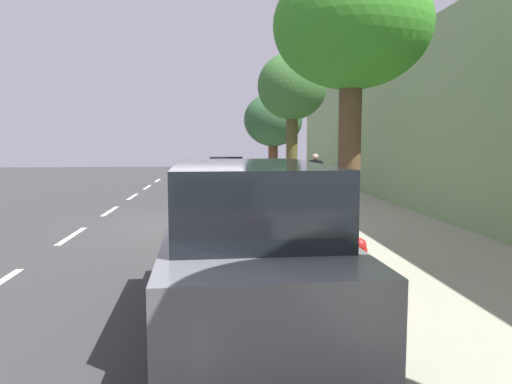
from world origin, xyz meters
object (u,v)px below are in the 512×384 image
parked_suv_grey_second (248,244)px  bicycle_at_curb (265,231)px  parked_sedan_silver_far (227,172)px  cyclist_with_backpack (278,200)px  pedestrian_on_phone (315,174)px  street_tree_mid_block (352,30)px  street_tree_far_end (292,89)px  fire_hydrant (359,268)px  parked_sedan_green_mid (232,193)px  street_tree_corner (273,121)px

parked_suv_grey_second → bicycle_at_curb: 4.49m
parked_sedan_silver_far → bicycle_at_curb: bearing=-87.8°
cyclist_with_backpack → parked_sedan_silver_far: bearing=93.0°
cyclist_with_backpack → pedestrian_on_phone: 8.36m
parked_suv_grey_second → street_tree_mid_block: 5.07m
parked_suv_grey_second → street_tree_far_end: (2.10, 10.51, 2.94)m
parked_sedan_silver_far → street_tree_far_end: (2.01, -8.16, 3.21)m
fire_hydrant → street_tree_far_end: bearing=86.7°
parked_suv_grey_second → fire_hydrant: (1.52, 0.58, -0.48)m
parked_sedan_green_mid → street_tree_corner: (2.05, 7.63, 2.40)m
street_tree_mid_block → street_tree_far_end: street_tree_mid_block is taller
parked_sedan_silver_far → street_tree_far_end: bearing=-76.1°
street_tree_far_end → pedestrian_on_phone: size_ratio=2.99×
cyclist_with_backpack → fire_hydrant: cyclist_with_backpack is taller
street_tree_mid_block → fire_hydrant: street_tree_mid_block is taller
parked_sedan_green_mid → parked_sedan_silver_far: (0.03, 10.20, 0.00)m
bicycle_at_curb → street_tree_corner: bearing=82.8°
cyclist_with_backpack → pedestrian_on_phone: bearing=73.8°
cyclist_with_backpack → street_tree_far_end: size_ratio=0.35×
parked_sedan_silver_far → bicycle_at_curb: parked_sedan_silver_far is taller
pedestrian_on_phone → street_tree_corner: bearing=104.7°
parked_sedan_green_mid → fire_hydrant: parked_sedan_green_mid is taller
parked_suv_grey_second → cyclist_with_backpack: 4.04m
parked_suv_grey_second → fire_hydrant: 1.70m
parked_sedan_silver_far → street_tree_corner: bearing=-51.9°
parked_sedan_green_mid → bicycle_at_curb: parked_sedan_green_mid is taller
parked_sedan_green_mid → street_tree_mid_block: street_tree_mid_block is taller
street_tree_mid_block → cyclist_with_backpack: bearing=152.3°
parked_sedan_silver_far → parked_sedan_green_mid: bearing=-90.2°
parked_sedan_green_mid → parked_sedan_silver_far: same height
cyclist_with_backpack → street_tree_far_end: 7.27m
parked_sedan_green_mid → parked_sedan_silver_far: size_ratio=0.99×
parked_sedan_green_mid → street_tree_corner: street_tree_corner is taller
cyclist_with_backpack → street_tree_mid_block: bearing=-27.7°
parked_sedan_silver_far → street_tree_corner: street_tree_corner is taller
cyclist_with_backpack → fire_hydrant: bearing=-78.7°
parked_suv_grey_second → street_tree_corner: 16.37m
parked_suv_grey_second → cyclist_with_backpack: bearing=77.9°
parked_suv_grey_second → parked_sedan_green_mid: parked_suv_grey_second is taller
parked_sedan_silver_far → fire_hydrant: size_ratio=5.33×
street_tree_far_end → parked_sedan_green_mid: bearing=-135.1°
fire_hydrant → cyclist_with_backpack: bearing=101.3°
fire_hydrant → parked_sedan_green_mid: bearing=100.6°
bicycle_at_curb → parked_sedan_green_mid: bearing=98.1°
parked_sedan_green_mid → cyclist_with_backpack: (0.80, -4.52, 0.32)m
street_tree_corner → parked_sedan_green_mid: bearing=-105.0°
parked_sedan_green_mid → street_tree_far_end: (2.05, 2.04, 3.21)m
parked_sedan_silver_far → street_tree_far_end: size_ratio=0.89×
bicycle_at_curb → street_tree_far_end: 7.24m
street_tree_mid_block → pedestrian_on_phone: street_tree_mid_block is taller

